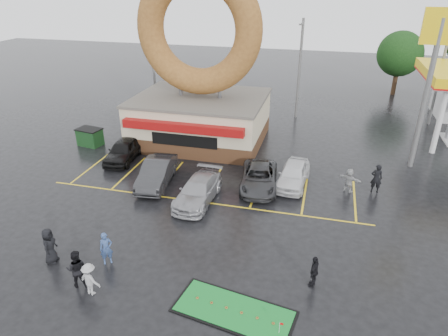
% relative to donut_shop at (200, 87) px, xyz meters
% --- Properties ---
extents(ground, '(120.00, 120.00, 0.00)m').
position_rel_donut_shop_xyz_m(ground, '(3.00, -12.97, -4.46)').
color(ground, black).
rests_on(ground, ground).
extents(donut_shop, '(10.20, 8.70, 13.50)m').
position_rel_donut_shop_xyz_m(donut_shop, '(0.00, 0.00, 0.00)').
color(donut_shop, '#472B19').
rests_on(donut_shop, ground).
extents(shell_sign, '(2.20, 0.36, 10.60)m').
position_rel_donut_shop_xyz_m(shell_sign, '(16.00, -0.97, 2.91)').
color(shell_sign, slate).
rests_on(shell_sign, ground).
extents(streetlight_left, '(0.40, 2.21, 9.00)m').
position_rel_donut_shop_xyz_m(streetlight_left, '(-7.00, 6.95, 0.32)').
color(streetlight_left, slate).
rests_on(streetlight_left, ground).
extents(streetlight_mid, '(0.40, 2.21, 9.00)m').
position_rel_donut_shop_xyz_m(streetlight_mid, '(7.00, 7.95, 0.32)').
color(streetlight_mid, slate).
rests_on(streetlight_mid, ground).
extents(streetlight_right, '(0.40, 2.21, 9.00)m').
position_rel_donut_shop_xyz_m(streetlight_right, '(19.00, 8.95, 0.32)').
color(streetlight_right, slate).
rests_on(streetlight_right, ground).
extents(tree_far_d, '(4.90, 4.90, 7.00)m').
position_rel_donut_shop_xyz_m(tree_far_d, '(17.00, 19.03, 0.07)').
color(tree_far_d, '#332114').
rests_on(tree_far_d, ground).
extents(car_black, '(2.21, 4.65, 1.53)m').
position_rel_donut_shop_xyz_m(car_black, '(-4.30, -5.17, -3.70)').
color(car_black, black).
rests_on(car_black, ground).
extents(car_dgrey, '(2.25, 4.97, 1.58)m').
position_rel_donut_shop_xyz_m(car_dgrey, '(-0.46, -8.02, -3.67)').
color(car_dgrey, '#28282B').
rests_on(car_dgrey, ground).
extents(car_silver, '(2.15, 4.89, 1.40)m').
position_rel_donut_shop_xyz_m(car_silver, '(2.82, -9.47, -3.76)').
color(car_silver, '#98979C').
rests_on(car_silver, ground).
extents(car_grey, '(2.86, 5.13, 1.36)m').
position_rel_donut_shop_xyz_m(car_grey, '(6.04, -6.82, -3.79)').
color(car_grey, '#303032').
rests_on(car_grey, ground).
extents(car_white, '(2.09, 4.46, 1.48)m').
position_rel_donut_shop_xyz_m(car_white, '(8.13, -5.91, -3.73)').
color(car_white, silver).
rests_on(car_white, ground).
extents(person_blue, '(0.72, 0.67, 1.64)m').
position_rel_donut_shop_xyz_m(person_blue, '(0.45, -16.06, -3.64)').
color(person_blue, '#324A7E').
rests_on(person_blue, ground).
extents(person_blackjkt, '(1.07, 0.96, 1.80)m').
position_rel_donut_shop_xyz_m(person_blackjkt, '(-0.01, -17.74, -3.57)').
color(person_blackjkt, black).
rests_on(person_blackjkt, ground).
extents(person_hoodie, '(1.09, 0.76, 1.53)m').
position_rel_donut_shop_xyz_m(person_hoodie, '(0.81, -18.07, -3.70)').
color(person_hoodie, '#9B9B9E').
rests_on(person_hoodie, ground).
extents(person_bystander, '(0.74, 0.98, 1.81)m').
position_rel_donut_shop_xyz_m(person_bystander, '(-2.16, -16.64, -3.56)').
color(person_bystander, black).
rests_on(person_bystander, ground).
extents(person_cameraman, '(0.58, 0.96, 1.52)m').
position_rel_donut_shop_xyz_m(person_cameraman, '(9.95, -15.15, -3.70)').
color(person_cameraman, black).
rests_on(person_cameraman, ground).
extents(person_walker_near, '(1.52, 1.04, 1.57)m').
position_rel_donut_shop_xyz_m(person_walker_near, '(11.59, -5.96, -3.68)').
color(person_walker_near, '#9B9B9D').
rests_on(person_walker_near, ground).
extents(person_walker_far, '(0.70, 0.47, 1.89)m').
position_rel_donut_shop_xyz_m(person_walker_far, '(13.21, -5.60, -3.52)').
color(person_walker_far, black).
rests_on(person_walker_far, ground).
extents(dumpster, '(1.98, 1.49, 1.30)m').
position_rel_donut_shop_xyz_m(dumpster, '(-8.28, -3.24, -3.81)').
color(dumpster, '#18401C').
rests_on(dumpster, ground).
extents(putting_green, '(5.17, 2.88, 0.61)m').
position_rel_donut_shop_xyz_m(putting_green, '(6.95, -17.56, -4.43)').
color(putting_green, black).
rests_on(putting_green, ground).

